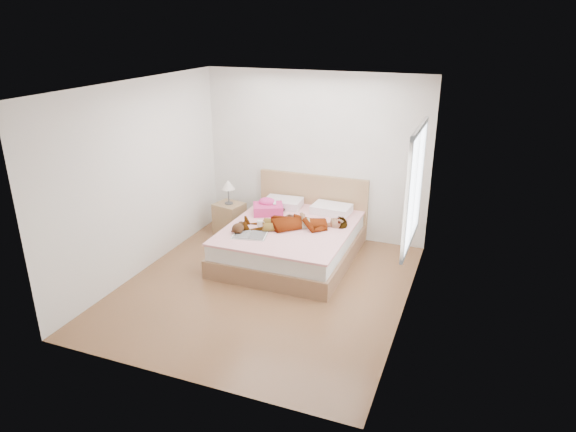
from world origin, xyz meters
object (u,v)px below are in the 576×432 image
(nightstand, at_px, (229,216))
(magazine, at_px, (249,235))
(plush_toy, at_px, (239,228))
(bed, at_px, (293,239))
(coffee_mug, at_px, (260,223))
(towel, at_px, (268,207))
(woman, at_px, (296,220))
(phone, at_px, (274,202))

(nightstand, bearing_deg, magazine, -50.66)
(plush_toy, bearing_deg, bed, 44.26)
(bed, xyz_separation_m, magazine, (-0.40, -0.63, 0.24))
(coffee_mug, relative_size, nightstand, 0.13)
(magazine, xyz_separation_m, nightstand, (-0.86, 1.04, -0.21))
(magazine, xyz_separation_m, coffee_mug, (-0.01, 0.37, 0.04))
(bed, bearing_deg, towel, 151.51)
(coffee_mug, bearing_deg, woman, 18.42)
(nightstand, bearing_deg, coffee_mug, -38.27)
(plush_toy, bearing_deg, woman, 35.39)
(phone, relative_size, nightstand, 0.10)
(towel, bearing_deg, woman, -31.76)
(woman, distance_m, nightstand, 1.47)
(towel, height_order, magazine, towel)
(plush_toy, bearing_deg, towel, 84.71)
(bed, distance_m, towel, 0.67)
(bed, relative_size, nightstand, 2.26)
(coffee_mug, bearing_deg, plush_toy, -120.30)
(phone, distance_m, plush_toy, 0.91)
(bed, distance_m, magazine, 0.79)
(woman, bearing_deg, nightstand, -134.30)
(coffee_mug, height_order, plush_toy, plush_toy)
(towel, bearing_deg, phone, 16.30)
(towel, bearing_deg, magazine, -82.87)
(phone, height_order, bed, bed)
(woman, relative_size, magazine, 2.87)
(woman, relative_size, nightstand, 1.64)
(phone, distance_m, towel, 0.13)
(bed, bearing_deg, coffee_mug, -147.53)
(woman, distance_m, bed, 0.36)
(nightstand, bearing_deg, woman, -20.65)
(woman, xyz_separation_m, magazine, (-0.49, -0.54, -0.09))
(plush_toy, bearing_deg, magazine, -16.47)
(bed, xyz_separation_m, nightstand, (-1.25, 0.41, 0.03))
(towel, xyz_separation_m, plush_toy, (-0.08, -0.85, -0.02))
(woman, height_order, coffee_mug, woman)
(phone, bearing_deg, coffee_mug, -112.90)
(towel, distance_m, nightstand, 0.81)
(nightstand, bearing_deg, phone, -7.17)
(towel, bearing_deg, plush_toy, -95.29)
(woman, distance_m, magazine, 0.73)
(bed, height_order, magazine, bed)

